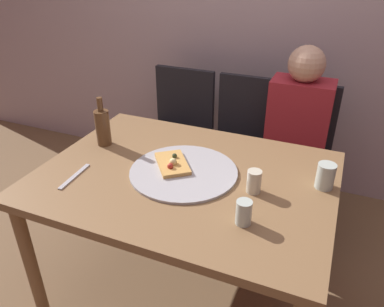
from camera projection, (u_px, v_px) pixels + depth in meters
ground_plane at (186, 286)px, 2.06m from camera, size 8.00×8.00×0.00m
back_wall at (264, 5)px, 2.51m from camera, size 6.00×0.10×2.60m
dining_table at (185, 188)px, 1.74m from camera, size 1.33×0.99×0.73m
pizza_tray at (184, 172)px, 1.71m from camera, size 0.50×0.50×0.01m
pizza_slice_last at (172, 163)px, 1.74m from camera, size 0.24×0.25×0.05m
wine_bottle at (103, 127)px, 1.92m from camera, size 0.08×0.08×0.26m
tumbler_near at (325, 176)px, 1.59m from camera, size 0.08×0.08×0.11m
tumbler_far at (244, 212)px, 1.38m from camera, size 0.06×0.06×0.10m
wine_glass at (254, 181)px, 1.56m from camera, size 0.06×0.06×0.10m
table_knife at (75, 176)px, 1.68m from camera, size 0.03×0.22×0.01m
chair_left at (178, 126)px, 2.69m from camera, size 0.44×0.44×0.90m
chair_middle at (244, 137)px, 2.52m from camera, size 0.44×0.44×0.90m
chair_right at (295, 146)px, 2.40m from camera, size 0.44×0.44×0.90m
guest_in_sweater at (294, 138)px, 2.22m from camera, size 0.36×0.56×1.17m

